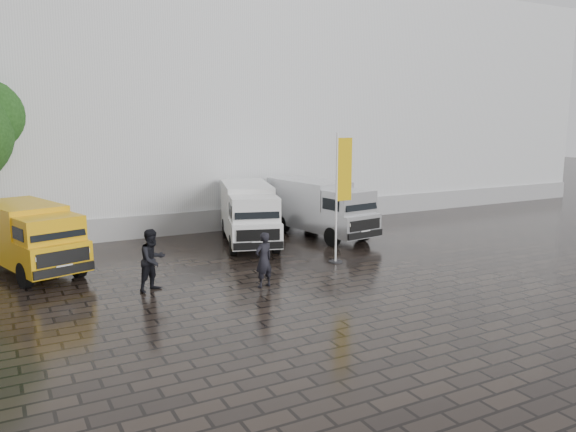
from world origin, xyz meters
The scene contains 10 objects.
ground centered at (0.00, 0.00, 0.00)m, with size 120.00×120.00×0.00m, color black.
exhibition_hall centered at (2.00, 16.00, 6.00)m, with size 44.00×16.00×12.00m, color silver.
hall_plinth centered at (2.00, 7.95, 0.50)m, with size 44.00×0.15×1.00m, color gray.
van_yellow centered at (-8.56, 4.08, 1.16)m, with size 1.93×5.01×2.31m, color #D99C0B, non-canonical shape.
van_white centered at (-0.29, 4.70, 1.23)m, with size 1.89×5.66×2.45m, color white, non-canonical shape.
van_silver centered at (3.13, 4.62, 1.22)m, with size 1.88×5.65×2.45m, color silver, non-canonical shape.
flagpole centered at (1.46, 0.47, 2.59)m, with size 0.88×0.50×4.68m.
wheelie_bin centered at (7.42, 7.44, 0.56)m, with size 0.67×0.67×1.12m, color black.
person_front centered at (-2.34, -1.06, 0.87)m, with size 0.63×0.41×1.73m, color black.
person_tent centered at (-5.46, 0.18, 0.95)m, with size 0.92×0.72×1.90m, color black.
Camera 1 is at (-9.55, -16.28, 5.17)m, focal length 35.00 mm.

